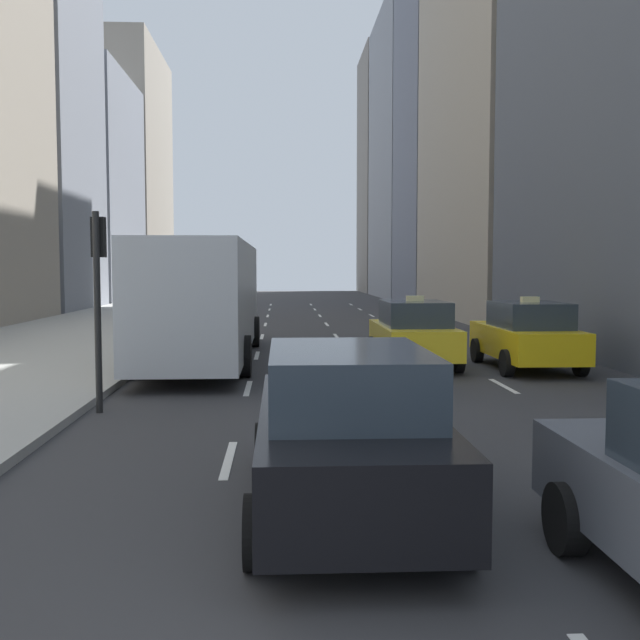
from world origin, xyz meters
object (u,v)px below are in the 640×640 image
object	(u,v)px
city_bus	(205,297)
sedan_black_near	(346,430)
taxi_second	(413,333)
taxi_lead	(527,335)
traffic_light_pole	(98,279)

from	to	relation	value
city_bus	sedan_black_near	bearing A→B (deg)	-77.99
taxi_second	sedan_black_near	size ratio (longest dim) A/B	0.92
taxi_lead	city_bus	world-z (taller)	city_bus
taxi_second	city_bus	distance (m)	5.88
sedan_black_near	traffic_light_pole	bearing A→B (deg)	124.05
sedan_black_near	city_bus	world-z (taller)	city_bus
taxi_second	city_bus	world-z (taller)	city_bus
taxi_second	traffic_light_pole	size ratio (longest dim) A/B	1.22
sedan_black_near	traffic_light_pole	xyz separation A→B (m)	(-3.95, 5.84, 1.50)
taxi_lead	taxi_second	size ratio (longest dim) A/B	1.00
taxi_second	sedan_black_near	xyz separation A→B (m)	(-2.80, -11.74, 0.03)
taxi_lead	sedan_black_near	bearing A→B (deg)	-116.94
sedan_black_near	city_bus	distance (m)	13.55
taxi_second	city_bus	xyz separation A→B (m)	(-5.61, 1.49, 0.91)
taxi_second	city_bus	bearing A→B (deg)	165.17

